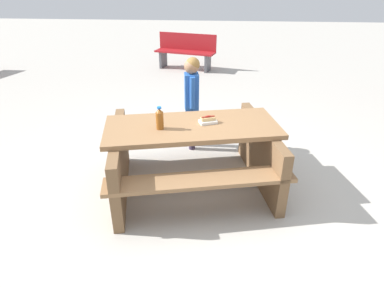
# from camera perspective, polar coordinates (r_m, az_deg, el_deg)

# --- Properties ---
(ground_plane) EXTENTS (30.00, 30.00, 0.00)m
(ground_plane) POSITION_cam_1_polar(r_m,az_deg,el_deg) (3.79, 0.00, -7.06)
(ground_plane) COLOR #B7B2A8
(ground_plane) RESTS_ON ground
(picnic_table) EXTENTS (2.07, 1.77, 0.75)m
(picnic_table) POSITION_cam_1_polar(r_m,az_deg,el_deg) (3.56, 0.00, -1.15)
(picnic_table) COLOR olive
(picnic_table) RESTS_ON ground
(soda_bottle) EXTENTS (0.08, 0.08, 0.24)m
(soda_bottle) POSITION_cam_1_polar(r_m,az_deg,el_deg) (3.31, -5.63, 4.37)
(soda_bottle) COLOR brown
(soda_bottle) RESTS_ON picnic_table
(hotdog_tray) EXTENTS (0.21, 0.17, 0.08)m
(hotdog_tray) POSITION_cam_1_polar(r_m,az_deg,el_deg) (3.46, 2.79, 4.13)
(hotdog_tray) COLOR white
(hotdog_tray) RESTS_ON picnic_table
(child_in_coat) EXTENTS (0.20, 0.30, 1.24)m
(child_in_coat) POSITION_cam_1_polar(r_m,az_deg,el_deg) (4.29, -0.05, 8.98)
(child_in_coat) COLOR #3F334C
(child_in_coat) RESTS_ON ground
(park_bench_far) EXTENTS (1.55, 0.78, 0.85)m
(park_bench_far) POSITION_cam_1_polar(r_m,az_deg,el_deg) (8.52, -1.07, 15.88)
(park_bench_far) COLOR maroon
(park_bench_far) RESTS_ON ground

